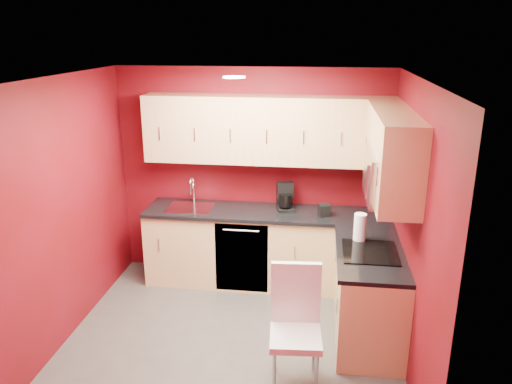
% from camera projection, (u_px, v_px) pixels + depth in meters
% --- Properties ---
extents(floor, '(3.20, 3.20, 0.00)m').
position_uv_depth(floor, '(232.00, 338.00, 4.89)').
color(floor, '#4C4A47').
rests_on(floor, ground).
extents(ceiling, '(3.20, 3.20, 0.00)m').
position_uv_depth(ceiling, '(228.00, 78.00, 4.12)').
color(ceiling, white).
rests_on(ceiling, wall_back).
extents(wall_back, '(3.20, 0.00, 3.20)m').
position_uv_depth(wall_back, '(253.00, 175.00, 5.92)').
color(wall_back, maroon).
rests_on(wall_back, floor).
extents(wall_front, '(3.20, 0.00, 3.20)m').
position_uv_depth(wall_front, '(186.00, 306.00, 3.09)').
color(wall_front, maroon).
rests_on(wall_front, floor).
extents(wall_left, '(0.00, 3.00, 3.00)m').
position_uv_depth(wall_left, '(64.00, 211.00, 4.71)').
color(wall_left, maroon).
rests_on(wall_left, floor).
extents(wall_right, '(0.00, 3.00, 3.00)m').
position_uv_depth(wall_right, '(412.00, 228.00, 4.31)').
color(wall_right, maroon).
rests_on(wall_right, floor).
extents(base_cabinets_back, '(2.80, 0.60, 0.87)m').
position_uv_depth(base_cabinets_back, '(266.00, 249.00, 5.86)').
color(base_cabinets_back, '#E2C581').
rests_on(base_cabinets_back, floor).
extents(base_cabinets_right, '(0.60, 1.30, 0.87)m').
position_uv_depth(base_cabinets_right, '(368.00, 295.00, 4.83)').
color(base_cabinets_right, '#E2C581').
rests_on(base_cabinets_right, floor).
extents(countertop_back, '(2.80, 0.63, 0.04)m').
position_uv_depth(countertop_back, '(267.00, 213.00, 5.71)').
color(countertop_back, black).
rests_on(countertop_back, base_cabinets_back).
extents(countertop_right, '(0.63, 1.27, 0.04)m').
position_uv_depth(countertop_right, '(370.00, 253.00, 4.68)').
color(countertop_right, black).
rests_on(countertop_right, base_cabinets_right).
extents(upper_cabinets_back, '(2.80, 0.35, 0.75)m').
position_uv_depth(upper_cabinets_back, '(268.00, 130.00, 5.56)').
color(upper_cabinets_back, tan).
rests_on(upper_cabinets_back, wall_back).
extents(upper_cabinets_right, '(0.35, 1.55, 0.75)m').
position_uv_depth(upper_cabinets_right, '(391.00, 145.00, 4.55)').
color(upper_cabinets_right, tan).
rests_on(upper_cabinets_right, wall_right).
extents(microwave, '(0.42, 0.76, 0.42)m').
position_uv_depth(microwave, '(389.00, 176.00, 4.39)').
color(microwave, silver).
rests_on(microwave, upper_cabinets_right).
extents(cooktop, '(0.50, 0.55, 0.01)m').
position_uv_depth(cooktop, '(370.00, 252.00, 4.64)').
color(cooktop, black).
rests_on(cooktop, countertop_right).
extents(sink, '(0.52, 0.42, 0.35)m').
position_uv_depth(sink, '(190.00, 204.00, 5.82)').
color(sink, silver).
rests_on(sink, countertop_back).
extents(dishwasher_front, '(0.60, 0.02, 0.82)m').
position_uv_depth(dishwasher_front, '(242.00, 258.00, 5.62)').
color(dishwasher_front, black).
rests_on(dishwasher_front, base_cabinets_back).
extents(downlight, '(0.20, 0.20, 0.01)m').
position_uv_depth(downlight, '(234.00, 77.00, 4.41)').
color(downlight, white).
rests_on(downlight, ceiling).
extents(coffee_maker, '(0.24, 0.28, 0.31)m').
position_uv_depth(coffee_maker, '(286.00, 197.00, 5.70)').
color(coffee_maker, black).
rests_on(coffee_maker, countertop_back).
extents(napkin_holder, '(0.15, 0.15, 0.13)m').
position_uv_depth(napkin_holder, '(324.00, 210.00, 5.55)').
color(napkin_holder, black).
rests_on(napkin_holder, countertop_back).
extents(paper_towel, '(0.20, 0.20, 0.28)m').
position_uv_depth(paper_towel, '(360.00, 228.00, 4.86)').
color(paper_towel, white).
rests_on(paper_towel, countertop_right).
extents(dining_chair, '(0.46, 0.47, 1.04)m').
position_uv_depth(dining_chair, '(296.00, 330.00, 4.11)').
color(dining_chair, white).
rests_on(dining_chair, floor).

